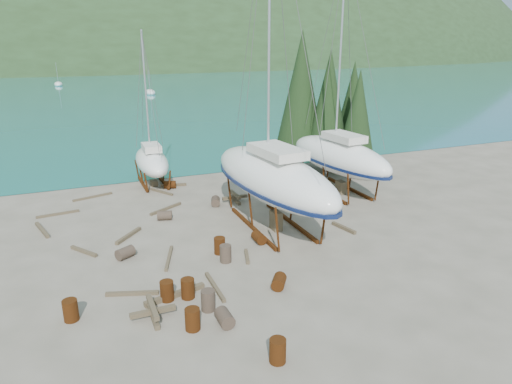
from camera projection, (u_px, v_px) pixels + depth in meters
name	position (u px, v px, depth m)	size (l,w,h in m)	color
ground	(237.00, 252.00, 23.74)	(600.00, 600.00, 0.00)	#635C4E
bay_water	(70.00, 60.00, 299.94)	(700.00, 700.00, 0.00)	teal
far_hill	(70.00, 60.00, 304.33)	(800.00, 360.00, 110.00)	#24361B
far_house_center	(24.00, 63.00, 182.08)	(6.60, 5.60, 5.60)	beige
far_house_right	(150.00, 61.00, 200.45)	(6.60, 5.60, 5.60)	beige
cypress_near_right	(329.00, 102.00, 37.06)	(3.60, 3.60, 10.00)	black
cypress_mid_right	(358.00, 116.00, 36.12)	(3.06, 3.06, 8.50)	black
cypress_back_left	(301.00, 90.00, 37.99)	(4.14, 4.14, 11.50)	black
cypress_far_right	(352.00, 106.00, 39.22)	(3.24, 3.24, 9.00)	black
moored_boat_mid	(150.00, 92.00, 97.44)	(2.00, 5.00, 6.05)	white
moored_boat_far	(58.00, 84.00, 117.13)	(2.00, 5.00, 6.05)	white
large_sailboat_near	(272.00, 177.00, 26.21)	(4.71, 12.40, 19.08)	white
large_sailboat_far	(339.00, 156.00, 32.69)	(3.94, 10.65, 16.49)	white
small_sailboat_shore	(152.00, 161.00, 34.62)	(2.38, 7.12, 11.31)	white
worker	(285.00, 197.00, 29.69)	(0.61, 0.40, 1.68)	#122051
drum_0	(71.00, 310.00, 17.79)	(0.58, 0.58, 0.88)	#5F2D10
drum_1	(225.00, 318.00, 17.56)	(0.58, 0.58, 0.88)	#2D2823
drum_3	(193.00, 319.00, 17.22)	(0.58, 0.58, 0.88)	#5F2D10
drum_4	(170.00, 185.00, 34.14)	(0.58, 0.58, 0.88)	#5F2D10
drum_5	(226.00, 254.00, 22.60)	(0.58, 0.58, 0.88)	#2D2823
drum_6	(259.00, 238.00, 24.83)	(0.58, 0.58, 0.88)	#5F2D10
drum_7	(278.00, 351.00, 15.45)	(0.58, 0.58, 0.88)	#5F2D10
drum_9	(165.00, 215.00, 28.03)	(0.58, 0.58, 0.88)	#2D2823
drum_10	(167.00, 291.00, 19.19)	(0.58, 0.58, 0.88)	#5F2D10
drum_11	(216.00, 201.00, 30.54)	(0.58, 0.58, 0.88)	#2D2823
drum_12	(279.00, 282.00, 20.24)	(0.58, 0.58, 0.88)	#5F2D10
drum_13	(188.00, 288.00, 19.38)	(0.58, 0.58, 0.88)	#5F2D10
drum_14	(220.00, 246.00, 23.49)	(0.58, 0.58, 0.88)	#5F2D10
drum_15	(125.00, 253.00, 23.02)	(0.58, 0.58, 0.88)	#2D2823
drum_16	(208.00, 300.00, 18.48)	(0.58, 0.58, 0.88)	#2D2823
timber_0	(93.00, 197.00, 32.11)	(0.14, 2.79, 0.14)	brown
timber_1	(344.00, 228.00, 26.65)	(0.19, 1.85, 0.19)	brown
timber_2	(42.00, 230.00, 26.38)	(0.19, 2.52, 0.19)	brown
timber_4	(84.00, 251.00, 23.67)	(0.17, 1.94, 0.17)	brown
timber_5	(215.00, 287.00, 20.23)	(0.16, 2.61, 0.16)	brown
timber_6	(174.00, 185.00, 34.71)	(0.19, 1.94, 0.19)	brown
timber_7	(247.00, 256.00, 23.10)	(0.17, 1.47, 0.17)	brown
timber_8	(129.00, 236.00, 25.57)	(0.19, 2.28, 0.19)	brown
timber_9	(162.00, 192.00, 33.17)	(0.15, 2.28, 0.15)	brown
timber_10	(166.00, 209.00, 29.77)	(0.16, 2.66, 0.16)	brown
timber_11	(169.00, 258.00, 22.94)	(0.15, 2.65, 0.15)	brown
timber_12	(132.00, 293.00, 19.68)	(0.17, 2.27, 0.17)	brown
timber_15	(58.00, 214.00, 28.88)	(0.15, 2.56, 0.15)	brown
timber_16	(175.00, 295.00, 19.52)	(0.23, 2.78, 0.23)	brown
timber_pile_fore	(153.00, 312.00, 17.96)	(1.80, 1.80, 0.60)	brown
timber_pile_aft	(235.00, 197.00, 31.31)	(1.80, 1.80, 0.60)	brown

